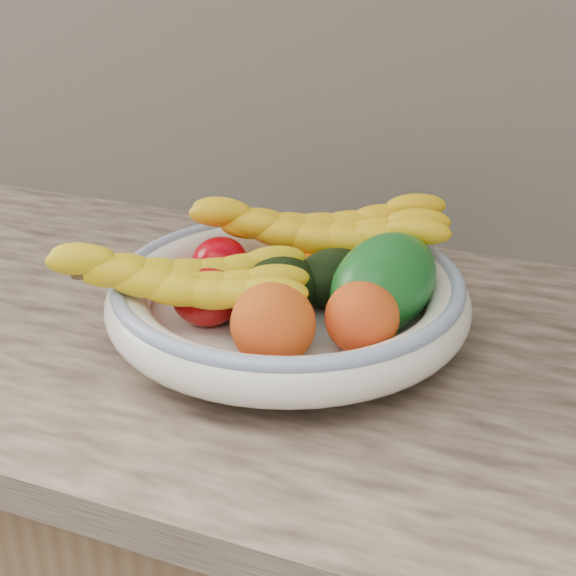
# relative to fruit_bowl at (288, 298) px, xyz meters

# --- Properties ---
(fruit_bowl) EXTENTS (0.39, 0.39, 0.08)m
(fruit_bowl) POSITION_rel_fruit_bowl_xyz_m (0.00, 0.00, 0.00)
(fruit_bowl) COLOR white
(fruit_bowl) RESTS_ON kitchen_counter
(clementine_back_left) EXTENTS (0.06, 0.06, 0.05)m
(clementine_back_left) POSITION_rel_fruit_bowl_xyz_m (-0.03, 0.11, 0.01)
(clementine_back_left) COLOR #FF6605
(clementine_back_left) RESTS_ON fruit_bowl
(clementine_back_right) EXTENTS (0.06, 0.06, 0.05)m
(clementine_back_right) POSITION_rel_fruit_bowl_xyz_m (0.03, 0.12, 0.01)
(clementine_back_right) COLOR #E06504
(clementine_back_right) RESTS_ON fruit_bowl
(clementine_back_mid) EXTENTS (0.07, 0.07, 0.05)m
(clementine_back_mid) POSITION_rel_fruit_bowl_xyz_m (0.00, 0.06, 0.01)
(clementine_back_mid) COLOR orange
(clementine_back_mid) RESTS_ON fruit_bowl
(clementine_extra) EXTENTS (0.05, 0.05, 0.04)m
(clementine_extra) POSITION_rel_fruit_bowl_xyz_m (0.03, 0.09, 0.01)
(clementine_extra) COLOR #F26005
(clementine_extra) RESTS_ON fruit_bowl
(tomato_left) EXTENTS (0.08, 0.08, 0.06)m
(tomato_left) POSITION_rel_fruit_bowl_xyz_m (-0.09, 0.03, 0.01)
(tomato_left) COLOR #A5000C
(tomato_left) RESTS_ON fruit_bowl
(tomato_near_left) EXTENTS (0.10, 0.10, 0.07)m
(tomato_near_left) POSITION_rel_fruit_bowl_xyz_m (-0.07, -0.05, 0.01)
(tomato_near_left) COLOR #A70A0C
(tomato_near_left) RESTS_ON fruit_bowl
(avocado_center) EXTENTS (0.08, 0.11, 0.08)m
(avocado_center) POSITION_rel_fruit_bowl_xyz_m (-0.00, -0.02, 0.02)
(avocado_center) COLOR black
(avocado_center) RESTS_ON fruit_bowl
(avocado_right) EXTENTS (0.11, 0.11, 0.06)m
(avocado_right) POSITION_rel_fruit_bowl_xyz_m (0.04, 0.04, 0.02)
(avocado_right) COLOR black
(avocado_right) RESTS_ON fruit_bowl
(green_mango) EXTENTS (0.15, 0.17, 0.13)m
(green_mango) POSITION_rel_fruit_bowl_xyz_m (0.10, 0.02, 0.03)
(green_mango) COLOR #10591B
(green_mango) RESTS_ON fruit_bowl
(peach_front) EXTENTS (0.09, 0.09, 0.08)m
(peach_front) POSITION_rel_fruit_bowl_xyz_m (0.02, -0.09, 0.02)
(peach_front) COLOR orange
(peach_front) RESTS_ON fruit_bowl
(peach_right) EXTENTS (0.08, 0.08, 0.07)m
(peach_right) POSITION_rel_fruit_bowl_xyz_m (0.10, -0.05, 0.02)
(peach_right) COLOR orange
(peach_right) RESTS_ON fruit_bowl
(banana_bunch_back) EXTENTS (0.33, 0.20, 0.09)m
(banana_bunch_back) POSITION_rel_fruit_bowl_xyz_m (0.00, 0.09, 0.04)
(banana_bunch_back) COLOR yellow
(banana_bunch_back) RESTS_ON fruit_bowl
(banana_bunch_front) EXTENTS (0.30, 0.21, 0.08)m
(banana_bunch_front) POSITION_rel_fruit_bowl_xyz_m (-0.09, -0.08, 0.03)
(banana_bunch_front) COLOR yellow
(banana_bunch_front) RESTS_ON fruit_bowl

